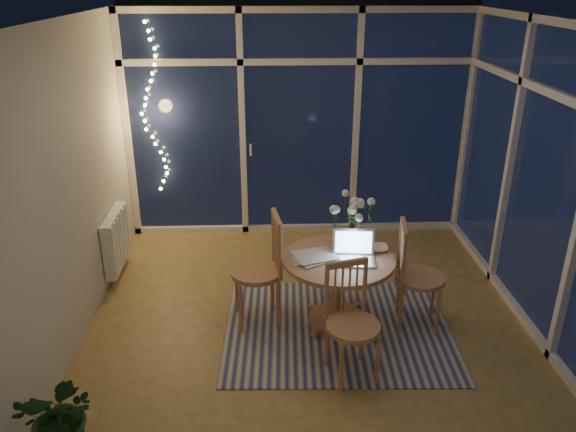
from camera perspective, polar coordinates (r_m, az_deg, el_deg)
The scene contains 25 objects.
floor at distance 5.25m, azimuth 2.30°, elevation -10.31°, with size 4.00×4.00×0.00m, color olive.
ceiling at distance 4.38m, azimuth 2.88°, elevation 19.31°, with size 4.00×4.00×0.00m, color white.
wall_back at distance 6.56m, azimuth 1.15°, elevation 9.18°, with size 4.00×0.04×2.60m, color beige.
wall_front at distance 2.87m, azimuth 5.80°, elevation -10.78°, with size 4.00×0.04×2.60m, color beige.
wall_left at distance 4.92m, azimuth -21.39°, elevation 2.61°, with size 0.04×4.00×2.60m, color beige.
wall_right at distance 5.21m, azimuth 25.07°, elevation 3.14°, with size 0.04×4.00×2.60m, color beige.
window_wall_back at distance 6.52m, azimuth 1.17°, elevation 9.09°, with size 4.00×0.10×2.60m, color white.
window_wall_right at distance 5.20m, azimuth 24.68°, elevation 3.15°, with size 0.10×4.00×2.60m, color white.
radiator at distance 6.03m, azimuth -17.06°, elevation -2.33°, with size 0.10×0.70×0.58m, color white.
fairy_lights at distance 6.51m, azimuth -13.68°, elevation 10.45°, with size 0.24×0.10×1.85m, color #FFD466, non-canonical shape.
garden_patio at distance 9.85m, azimuth 3.00°, elevation 5.79°, with size 12.00×6.00×0.10m, color black.
garden_fence at distance 10.06m, azimuth -0.04°, elevation 11.85°, with size 11.00×0.08×1.80m, color #342012.
neighbour_roof at distance 12.89m, azimuth 0.83°, elevation 20.21°, with size 7.00×3.00×2.20m, color #32353C.
garden_shrubs at distance 8.14m, azimuth -5.13°, elevation 5.70°, with size 0.90×0.90×0.90m, color black.
rug at distance 5.12m, azimuth 5.04°, elevation -11.30°, with size 1.99×1.59×0.01m, color beige.
dining_table at distance 5.02m, azimuth 5.04°, elevation -7.59°, with size 0.97×0.97×0.66m, color #9D6746.
chair_left at distance 4.96m, azimuth -3.24°, elevation -5.45°, with size 0.48×0.48×1.04m, color #9D6746.
chair_right at distance 5.05m, azimuth 13.28°, elevation -5.90°, with size 0.46×0.46×0.99m, color #9D6746.
chair_front at distance 4.35m, azimuth 6.65°, elevation -10.84°, with size 0.44×0.44×0.94m, color #9D6746.
laptop at distance 4.76m, azimuth 6.76°, elevation -3.21°, with size 0.36×0.30×0.26m, color silver, non-canonical shape.
flower_vase at distance 5.03m, azimuth 6.47°, elevation -2.00°, with size 0.20×0.20×0.21m, color silver.
bowl at distance 5.02m, azimuth 9.15°, elevation -3.27°, with size 0.15×0.15×0.04m, color white.
newspapers at distance 4.86m, azimuth 2.76°, elevation -4.02°, with size 0.35×0.27×0.02m, color silver.
phone at distance 4.77m, azimuth 5.77°, elevation -4.78°, with size 0.12×0.06×0.01m, color black.
potted_plant at distance 3.91m, azimuth -21.84°, elevation -18.92°, with size 0.54×0.47×0.76m, color #17401D.
Camera 1 is at (-0.38, -4.35, 2.91)m, focal length 35.00 mm.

